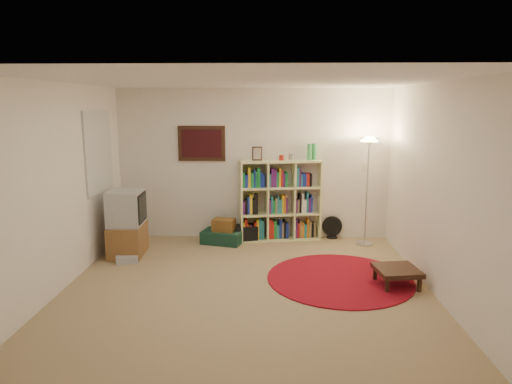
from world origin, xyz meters
TOP-DOWN VIEW (x-y plane):
  - room at (-0.05, 0.05)m, footprint 4.54×4.54m
  - bookshelf at (0.43, 2.14)m, footprint 1.38×0.59m
  - floor_lamp at (1.82, 1.85)m, footprint 0.34×0.34m
  - floor_fan at (1.34, 2.19)m, footprint 0.34×0.22m
  - tv_stand at (-1.85, 1.24)m, footprint 0.51×0.70m
  - dvd_box at (-1.77, 0.91)m, footprint 0.37×0.33m
  - suitcase at (-0.49, 1.87)m, footprint 0.73×0.57m
  - wicker_basket at (-0.46, 1.87)m, footprint 0.39×0.32m
  - duffel_bag at (-0.13, 2.01)m, footprint 0.44×0.40m
  - paper_towel at (0.37, 2.10)m, footprint 0.12×0.12m
  - red_rug at (1.20, 0.35)m, footprint 1.89×1.89m
  - side_table at (1.87, 0.14)m, footprint 0.57×0.57m

SIDE VIEW (x-z plane):
  - red_rug at x=1.20m, z-range 0.00..0.02m
  - dvd_box at x=-1.77m, z-range 0.00..0.10m
  - suitcase at x=-0.49m, z-range 0.00..0.21m
  - paper_towel at x=0.37m, z-range 0.00..0.24m
  - duffel_bag at x=-0.13m, z-range 0.00..0.26m
  - floor_fan at x=1.34m, z-range 0.00..0.38m
  - side_table at x=1.87m, z-range 0.08..0.31m
  - wicker_basket at x=-0.46m, z-range 0.21..0.41m
  - tv_stand at x=-1.85m, z-range -0.02..0.97m
  - bookshelf at x=0.43m, z-range -0.15..1.45m
  - room at x=-0.05m, z-range -0.01..2.53m
  - floor_lamp at x=1.82m, z-range 0.57..2.31m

